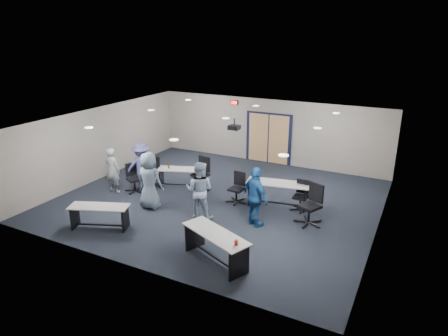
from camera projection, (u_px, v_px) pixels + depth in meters
The scene contains 25 objects.
floor at pixel (219, 199), 13.38m from camera, with size 10.00×10.00×0.00m, color black.
back_wall at pixel (269, 131), 16.72m from camera, with size 10.00×0.04×2.70m, color gray.
front_wall at pixel (127, 216), 9.15m from camera, with size 10.00×0.04×2.70m, color gray.
left_wall at pixel (102, 142), 15.09m from camera, with size 0.04×9.00×2.70m, color gray.
right_wall at pixel (382, 188), 10.78m from camera, with size 0.04×9.00×2.70m, color gray.
ceiling at pixel (219, 120), 12.49m from camera, with size 10.00×9.00×0.04m, color white.
double_door at pixel (268, 139), 16.78m from camera, with size 2.00×0.07×2.20m.
exit_sign at pixel (234, 102), 17.00m from camera, with size 0.32×0.07×0.18m.
ceiling_projector at pixel (234, 127), 12.88m from camera, with size 0.35×0.32×0.37m.
ceiling_can_lights at pixel (222, 120), 12.71m from camera, with size 6.24×5.74×0.02m, color white, non-canonical shape.
table_front_left at pixel (100, 213), 11.32m from camera, with size 1.76×1.14×0.68m.
table_front_right at pixel (216, 242), 9.62m from camera, with size 2.02×1.34×0.91m.
table_back_left at pixel (182, 174), 14.28m from camera, with size 1.82×1.15×0.96m.
table_back_right at pixel (278, 190), 12.71m from camera, with size 2.07×1.01×0.80m.
chair_back_a at pixel (152, 173), 14.27m from camera, with size 0.67×0.67×1.07m, color black, non-canonical shape.
chair_back_b at pixel (200, 174), 14.07m from camera, with size 0.73×0.73×1.16m, color black, non-canonical shape.
chair_back_c at pixel (236, 188), 13.00m from camera, with size 0.63×0.63×1.01m, color black, non-canonical shape.
chair_back_d at pixel (301, 196), 12.44m from camera, with size 0.60×0.60×0.96m, color black, non-canonical shape.
chair_loose_left at pixel (134, 178), 13.87m from camera, with size 0.63×0.63×1.00m, color black, non-canonical shape.
chair_loose_right at pixel (310, 205), 11.51m from camera, with size 0.76×0.76×1.21m, color black, non-canonical shape.
person_gray at pixel (113, 170), 13.76m from camera, with size 0.59×0.39×1.61m, color gray.
person_plaid at pixel (149, 180), 12.50m from camera, with size 0.89×0.58×1.83m, color slate.
person_lightblue at pixel (200, 190), 11.83m from camera, with size 0.86×0.67×1.77m, color #95AAC6.
person_navy at pixel (255, 197), 11.33m from camera, with size 1.04×0.43×1.78m, color navy.
person_back at pixel (142, 167), 13.93m from camera, with size 1.11×0.64×1.73m, color #46497E.
Camera 1 is at (5.76, -10.86, 5.39)m, focal length 32.00 mm.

